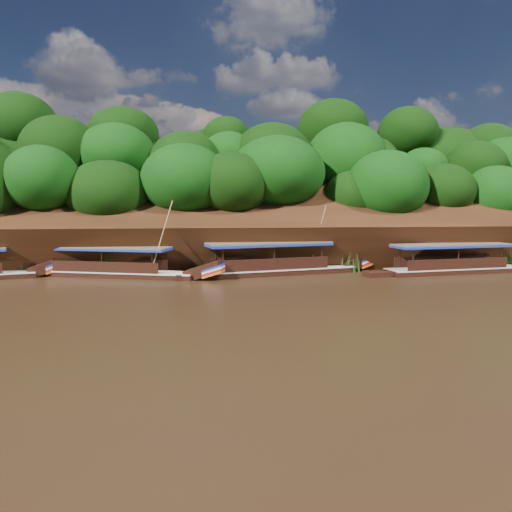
# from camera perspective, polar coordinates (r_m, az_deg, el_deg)

# --- Properties ---
(ground) EXTENTS (160.00, 160.00, 0.00)m
(ground) POSITION_cam_1_polar(r_m,az_deg,el_deg) (31.44, 5.43, -4.34)
(ground) COLOR black
(ground) RESTS_ON ground
(riverbank) EXTENTS (120.00, 30.06, 19.40)m
(riverbank) POSITION_cam_1_polar(r_m,az_deg,el_deg) (53.49, 0.51, 2.09)
(riverbank) COLOR black
(riverbank) RESTS_ON ground
(boat_0) EXTENTS (14.79, 4.14, 6.62)m
(boat_0) POSITION_cam_1_polar(r_m,az_deg,el_deg) (44.01, 22.92, -1.06)
(boat_0) COLOR black
(boat_0) RESTS_ON ground
(boat_1) EXTENTS (14.97, 5.48, 5.93)m
(boat_1) POSITION_cam_1_polar(r_m,az_deg,el_deg) (39.95, 3.60, -1.21)
(boat_1) COLOR black
(boat_1) RESTS_ON ground
(boat_2) EXTENTS (14.56, 6.14, 6.27)m
(boat_2) POSITION_cam_1_polar(r_m,az_deg,el_deg) (39.43, -14.59, -1.59)
(boat_2) COLOR black
(boat_2) RESTS_ON ground
(reeds) EXTENTS (49.09, 2.19, 1.98)m
(reeds) POSITION_cam_1_polar(r_m,az_deg,el_deg) (40.05, -1.95, -0.75)
(reeds) COLOR #175816
(reeds) RESTS_ON ground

